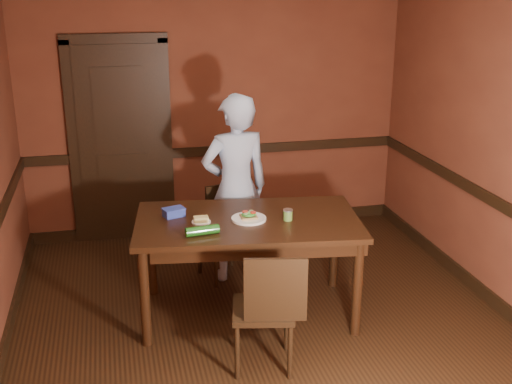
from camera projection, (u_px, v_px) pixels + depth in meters
name	position (u px, v px, depth m)	size (l,w,h in m)	color
floor	(266.00, 330.00, 5.12)	(4.00, 4.50, 0.01)	black
wall_back	(215.00, 109.00, 6.76)	(4.00, 0.02, 2.70)	brown
wall_front	(400.00, 321.00, 2.61)	(4.00, 0.02, 2.70)	brown
wall_right	(510.00, 152.00, 5.11)	(0.02, 4.50, 2.70)	brown
dado_back	(216.00, 151.00, 6.89)	(4.00, 0.03, 0.10)	black
dado_right	(501.00, 205.00, 5.25)	(0.03, 4.50, 0.10)	black
baseboard_back	(218.00, 223.00, 7.16)	(4.00, 0.03, 0.12)	black
baseboard_left	(2.00, 355.00, 4.67)	(0.03, 4.50, 0.12)	black
baseboard_right	(489.00, 297.00, 5.52)	(0.03, 4.50, 0.12)	black
door	(121.00, 139.00, 6.60)	(1.05, 0.07, 2.20)	black
dining_table	(248.00, 267.00, 5.26)	(1.78, 1.00, 0.84)	black
chair_far	(223.00, 234.00, 5.91)	(0.40, 0.40, 0.86)	black
chair_near	(263.00, 307.00, 4.53)	(0.43, 0.43, 0.92)	black
person	(236.00, 189.00, 5.77)	(0.63, 0.41, 1.73)	#A5BDDD
sandwich_plate	(249.00, 217.00, 5.11)	(0.28, 0.28, 0.07)	white
sauce_jar	(288.00, 215.00, 5.09)	(0.08, 0.08, 0.09)	#5D8A38
cheese_saucer	(201.00, 220.00, 5.05)	(0.15, 0.15, 0.05)	white
food_tub	(174.00, 212.00, 5.17)	(0.20, 0.16, 0.07)	#3349B7
wrapped_veg	(202.00, 230.00, 4.80)	(0.07, 0.07, 0.26)	#1A5615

